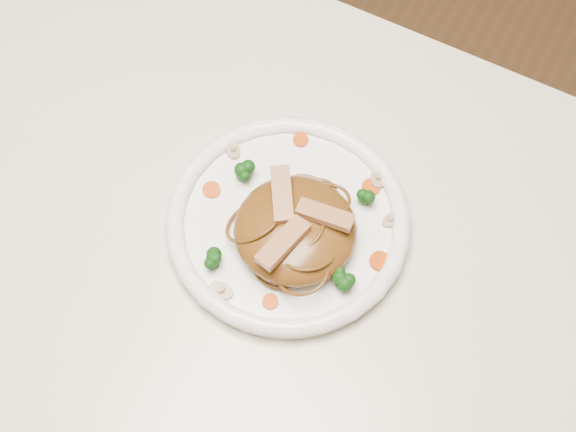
% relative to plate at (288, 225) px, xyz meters
% --- Properties ---
extents(ground, '(4.00, 4.00, 0.00)m').
position_rel_plate_xyz_m(ground, '(-0.07, -0.08, -0.76)').
color(ground, brown).
rests_on(ground, ground).
extents(table, '(1.20, 0.80, 0.75)m').
position_rel_plate_xyz_m(table, '(-0.07, -0.08, -0.11)').
color(table, beige).
rests_on(table, ground).
extents(plate, '(0.32, 0.32, 0.02)m').
position_rel_plate_xyz_m(plate, '(0.00, 0.00, 0.00)').
color(plate, white).
rests_on(plate, table).
extents(noodle_mound, '(0.16, 0.16, 0.04)m').
position_rel_plate_xyz_m(noodle_mound, '(0.02, -0.01, 0.03)').
color(noodle_mound, brown).
rests_on(noodle_mound, plate).
extents(chicken_a, '(0.06, 0.03, 0.01)m').
position_rel_plate_xyz_m(chicken_a, '(0.04, 0.00, 0.06)').
color(chicken_a, tan).
rests_on(chicken_a, noodle_mound).
extents(chicken_b, '(0.05, 0.07, 0.01)m').
position_rel_plate_xyz_m(chicken_b, '(-0.01, 0.00, 0.06)').
color(chicken_b, tan).
rests_on(chicken_b, noodle_mound).
extents(chicken_c, '(0.03, 0.07, 0.01)m').
position_rel_plate_xyz_m(chicken_c, '(0.02, -0.04, 0.06)').
color(chicken_c, tan).
rests_on(chicken_c, noodle_mound).
extents(broccoli_0, '(0.03, 0.03, 0.03)m').
position_rel_plate_xyz_m(broccoli_0, '(0.06, 0.06, 0.02)').
color(broccoli_0, '#10470E').
rests_on(broccoli_0, plate).
extents(broccoli_1, '(0.03, 0.03, 0.03)m').
position_rel_plate_xyz_m(broccoli_1, '(-0.07, 0.03, 0.02)').
color(broccoli_1, '#10470E').
rests_on(broccoli_1, plate).
extents(broccoli_2, '(0.04, 0.04, 0.03)m').
position_rel_plate_xyz_m(broccoli_2, '(-0.05, -0.08, 0.02)').
color(broccoli_2, '#10470E').
rests_on(broccoli_2, plate).
extents(broccoli_3, '(0.04, 0.04, 0.03)m').
position_rel_plate_xyz_m(broccoli_3, '(0.09, -0.04, 0.02)').
color(broccoli_3, '#10470E').
rests_on(broccoli_3, plate).
extents(carrot_0, '(0.02, 0.02, 0.00)m').
position_rel_plate_xyz_m(carrot_0, '(0.06, 0.08, 0.01)').
color(carrot_0, '#C63A07').
rests_on(carrot_0, plate).
extents(carrot_1, '(0.02, 0.02, 0.00)m').
position_rel_plate_xyz_m(carrot_1, '(-0.09, -0.01, 0.01)').
color(carrot_1, '#C63A07').
rests_on(carrot_1, plate).
extents(carrot_2, '(0.03, 0.03, 0.00)m').
position_rel_plate_xyz_m(carrot_2, '(0.11, 0.00, 0.01)').
color(carrot_2, '#C63A07').
rests_on(carrot_2, plate).
extents(carrot_3, '(0.02, 0.02, 0.00)m').
position_rel_plate_xyz_m(carrot_3, '(-0.04, 0.10, 0.01)').
color(carrot_3, '#C63A07').
rests_on(carrot_3, plate).
extents(carrot_4, '(0.02, 0.02, 0.00)m').
position_rel_plate_xyz_m(carrot_4, '(0.03, -0.09, 0.01)').
color(carrot_4, '#C63A07').
rests_on(carrot_4, plate).
extents(mushroom_0, '(0.03, 0.03, 0.01)m').
position_rel_plate_xyz_m(mushroom_0, '(-0.02, -0.11, 0.01)').
color(mushroom_0, tan).
rests_on(mushroom_0, plate).
extents(mushroom_1, '(0.03, 0.03, 0.01)m').
position_rel_plate_xyz_m(mushroom_1, '(0.10, 0.05, 0.01)').
color(mushroom_1, tan).
rests_on(mushroom_1, plate).
extents(mushroom_2, '(0.03, 0.03, 0.01)m').
position_rel_plate_xyz_m(mushroom_2, '(-0.10, 0.05, 0.01)').
color(mushroom_2, tan).
rests_on(mushroom_2, plate).
extents(mushroom_3, '(0.03, 0.03, 0.01)m').
position_rel_plate_xyz_m(mushroom_3, '(0.07, 0.09, 0.01)').
color(mushroom_3, tan).
rests_on(mushroom_3, plate).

